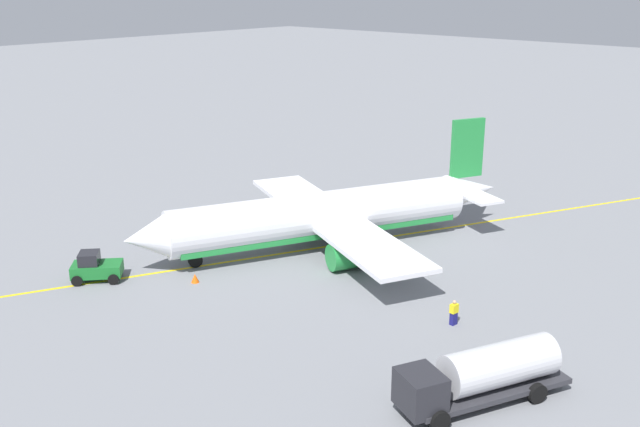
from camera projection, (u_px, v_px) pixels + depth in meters
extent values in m
plane|color=slate|center=(320.00, 248.00, 60.46)|extent=(400.00, 400.00, 0.00)
cylinder|color=white|center=(320.00, 215.00, 59.55)|extent=(24.68, 13.93, 3.79)
cube|color=#238C3D|center=(320.00, 227.00, 59.88)|extent=(23.11, 12.73, 1.06)
cone|color=white|center=(147.00, 238.00, 54.21)|extent=(4.71, 4.77, 3.64)
cone|color=white|center=(471.00, 190.00, 65.04)|extent=(5.82, 4.97, 3.22)
cube|color=#238C3D|center=(467.00, 148.00, 63.56)|extent=(3.06, 1.65, 5.20)
cube|color=white|center=(464.00, 191.00, 64.77)|extent=(5.65, 8.64, 0.24)
cube|color=white|center=(331.00, 219.00, 60.08)|extent=(15.28, 26.04, 0.36)
cylinder|color=#238C3D|center=(349.00, 255.00, 55.63)|extent=(3.78, 3.23, 2.10)
cylinder|color=#238C3D|center=(299.00, 216.00, 64.70)|extent=(3.78, 3.23, 2.10)
cylinder|color=#4C4C51|center=(195.00, 253.00, 56.09)|extent=(0.24, 0.24, 1.21)
cylinder|color=black|center=(195.00, 260.00, 56.28)|extent=(1.17, 0.82, 1.10)
cylinder|color=#4C4C51|center=(355.00, 241.00, 58.59)|extent=(0.24, 0.24, 1.21)
cylinder|color=black|center=(355.00, 248.00, 58.78)|extent=(1.17, 0.82, 1.10)
cylinder|color=#4C4C51|center=(329.00, 222.00, 63.12)|extent=(0.24, 0.24, 1.21)
cylinder|color=black|center=(329.00, 229.00, 63.31)|extent=(1.17, 0.82, 1.10)
cube|color=#2D2D33|center=(488.00, 389.00, 38.48)|extent=(9.49, 6.01, 0.30)
cube|color=#232328|center=(420.00, 391.00, 36.54)|extent=(2.80, 3.00, 2.00)
cube|color=black|center=(405.00, 388.00, 36.06)|extent=(0.95, 1.90, 0.90)
cylinder|color=silver|center=(499.00, 365.00, 38.31)|extent=(6.84, 4.70, 2.30)
cylinder|color=black|center=(440.00, 421.00, 35.95)|extent=(1.15, 0.76, 1.10)
cylinder|color=black|center=(413.00, 396.00, 38.12)|extent=(1.15, 0.76, 1.10)
cylinder|color=black|center=(537.00, 393.00, 38.33)|extent=(1.15, 0.76, 1.10)
cylinder|color=black|center=(507.00, 371.00, 40.49)|extent=(1.15, 0.76, 1.10)
cube|color=#196B28|center=(97.00, 269.00, 53.80)|extent=(4.02, 3.88, 0.90)
cube|color=black|center=(89.00, 258.00, 53.47)|extent=(2.11, 2.13, 0.90)
cylinder|color=black|center=(118.00, 269.00, 55.02)|extent=(0.80, 0.75, 0.80)
cylinder|color=black|center=(113.00, 279.00, 53.13)|extent=(0.80, 0.75, 0.80)
cylinder|color=black|center=(82.00, 270.00, 54.74)|extent=(0.80, 0.75, 0.80)
cylinder|color=black|center=(77.00, 281.00, 52.86)|extent=(0.80, 0.75, 0.80)
cube|color=navy|center=(453.00, 318.00, 47.00)|extent=(0.48, 0.38, 0.85)
cube|color=yellow|center=(454.00, 308.00, 46.77)|extent=(0.57, 0.44, 0.60)
sphere|color=tan|center=(454.00, 302.00, 46.63)|extent=(0.24, 0.24, 0.24)
cone|color=#F2590F|center=(195.00, 278.00, 53.50)|extent=(0.61, 0.61, 0.67)
cube|color=yellow|center=(320.00, 248.00, 60.45)|extent=(71.80, 32.77, 0.01)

